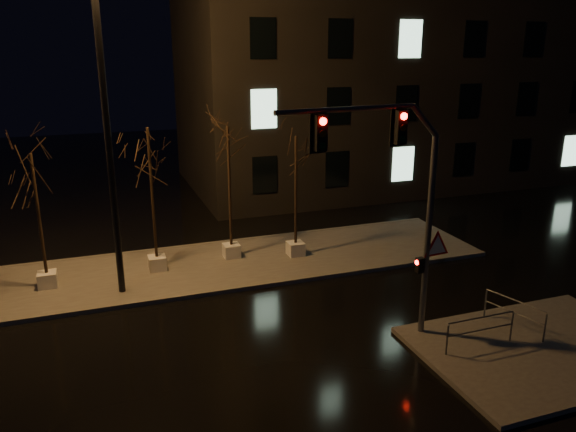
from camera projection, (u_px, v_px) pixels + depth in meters
name	position (u px, v px, depth m)	size (l,w,h in m)	color
ground	(258.00, 338.00, 16.98)	(90.00, 90.00, 0.00)	black
median	(215.00, 266.00, 22.36)	(22.00, 5.00, 0.15)	#4B4843
sidewalk_corner	(541.00, 349.00, 16.22)	(7.00, 5.00, 0.15)	#4B4843
building	(386.00, 61.00, 35.50)	(25.00, 12.00, 15.00)	black
tree_1	(35.00, 184.00, 19.14)	(1.80, 1.80, 5.00)	beige
tree_2	(150.00, 161.00, 20.51)	(1.80, 1.80, 5.66)	beige
tree_3	(229.00, 157.00, 21.86)	(1.80, 1.80, 5.50)	beige
tree_4	(296.00, 164.00, 22.17)	(1.80, 1.80, 5.09)	beige
traffic_signal_mast	(399.00, 191.00, 15.33)	(5.63, 0.61, 6.89)	#525559
streetlight_main	(104.00, 102.00, 17.94)	(2.87, 0.67, 11.47)	black
guard_rail_a	(481.00, 327.00, 15.98)	(2.28, 0.07, 0.98)	#525559
guard_rail_b	(514.00, 310.00, 17.06)	(0.64, 1.96, 0.97)	#525559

